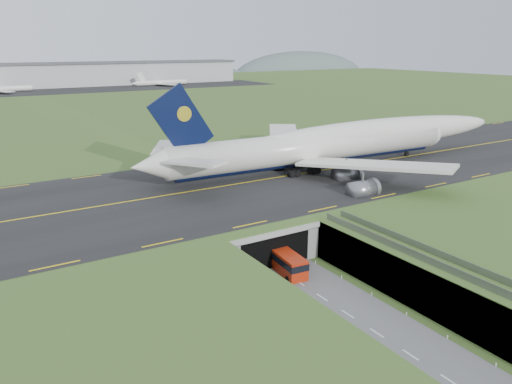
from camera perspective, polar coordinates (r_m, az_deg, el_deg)
ground at (r=69.94m, az=5.97°, el=-11.05°), size 900.00×900.00×0.00m
airfield_deck at (r=68.61m, az=6.05°, el=-8.82°), size 800.00×800.00×6.00m
trench_road at (r=64.89m, az=10.12°, el=-13.46°), size 12.00×75.00×0.20m
taxiway at (r=94.02m, az=-6.24°, el=0.23°), size 800.00×44.00×0.18m
tunnel_portal at (r=81.21m, az=-1.17°, el=-4.37°), size 17.00×22.30×6.00m
guideway at (r=63.64m, az=25.08°, el=-10.19°), size 3.00×53.00×7.05m
jumbo_jet at (r=112.72m, az=9.69°, el=5.61°), size 95.65×61.30×20.30m
shuttle_tram at (r=73.47m, az=3.60°, el=-8.11°), size 3.59×7.78×3.07m
cargo_terminal at (r=350.71m, az=-26.00°, el=11.84°), size 320.00×67.00×15.60m
distant_hills at (r=490.98m, az=-19.96°, el=11.24°), size 700.00×91.00×60.00m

